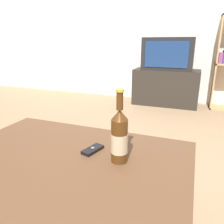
{
  "coord_description": "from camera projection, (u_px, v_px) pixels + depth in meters",
  "views": [
    {
      "loc": [
        0.47,
        -0.64,
        0.93
      ],
      "look_at": [
        0.07,
        0.39,
        0.57
      ],
      "focal_mm": 35.0,
      "sensor_mm": 36.0,
      "label": 1
    }
  ],
  "objects": [
    {
      "name": "beer_bottle",
      "position": [
        119.0,
        137.0,
        0.85
      ],
      "size": [
        0.07,
        0.07,
        0.29
      ],
      "color": "#47280F",
      "rests_on": "coffee_table"
    },
    {
      "name": "television",
      "position": [
        168.0,
        54.0,
        3.19
      ],
      "size": [
        0.72,
        0.41,
        0.46
      ],
      "color": "black",
      "rests_on": "tv_stand"
    },
    {
      "name": "coffee_table",
      "position": [
        62.0,
        177.0,
        0.89
      ],
      "size": [
        1.0,
        0.76,
        0.47
      ],
      "color": "brown",
      "rests_on": "ground_plane"
    },
    {
      "name": "back_wall",
      "position": [
        170.0,
        16.0,
        3.31
      ],
      "size": [
        8.0,
        0.05,
        2.6
      ],
      "color": "silver",
      "rests_on": "ground_plane"
    },
    {
      "name": "cell_phone",
      "position": [
        93.0,
        150.0,
        0.95
      ],
      "size": [
        0.07,
        0.11,
        0.02
      ],
      "rotation": [
        0.0,
        0.0,
        -0.27
      ],
      "color": "black",
      "rests_on": "coffee_table"
    },
    {
      "name": "tv_stand",
      "position": [
        166.0,
        87.0,
        3.35
      ],
      "size": [
        0.96,
        0.42,
        0.54
      ],
      "color": "#28231E",
      "rests_on": "ground_plane"
    }
  ]
}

